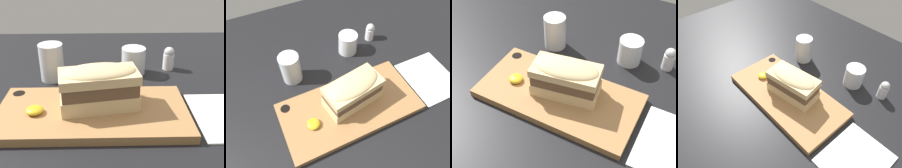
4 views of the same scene
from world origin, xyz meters
TOP-DOWN VIEW (x-y plane):
  - dining_table at (0.00, 0.00)cm, footprint 172.03×106.57cm
  - serving_board at (-9.27, -5.83)cm, footprint 39.97×19.58cm
  - sandwich at (-7.79, -4.61)cm, footprint 17.22×10.46cm
  - mustard_dollop at (-20.95, -7.19)cm, footprint 3.55×3.55cm
  - water_glass at (-20.51, 12.53)cm, footprint 6.31×6.31cm
  - wine_glass at (1.35, 15.98)cm, footprint 6.57×6.57cm
  - salt_shaker at (11.72, 18.25)cm, footprint 3.16×3.16cm

SIDE VIEW (x-z plane):
  - dining_table at x=0.00cm, z-range 0.00..2.00cm
  - serving_board at x=-9.27cm, z-range 1.98..3.92cm
  - mustard_dollop at x=-20.95cm, z-range 3.89..5.31cm
  - salt_shaker at x=11.72cm, z-range 2.03..8.65cm
  - wine_glass at x=1.35cm, z-range 1.82..9.09cm
  - water_glass at x=-20.51cm, z-range 1.36..11.11cm
  - sandwich at x=-7.79cm, z-range 4.24..13.48cm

